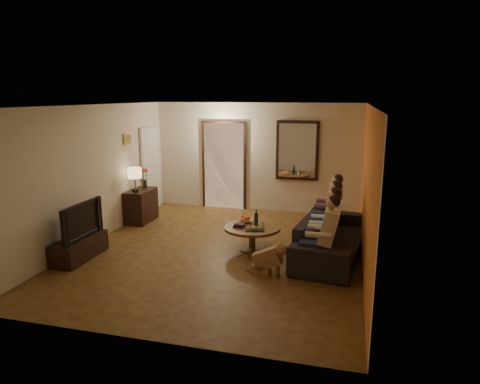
% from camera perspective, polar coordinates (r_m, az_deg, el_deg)
% --- Properties ---
extents(floor, '(5.00, 6.00, 0.01)m').
position_cam_1_polar(floor, '(7.87, -2.69, -7.82)').
color(floor, '#472D13').
rests_on(floor, ground).
extents(ceiling, '(5.00, 6.00, 0.01)m').
position_cam_1_polar(ceiling, '(7.37, -2.90, 11.46)').
color(ceiling, white).
rests_on(ceiling, back_wall).
extents(back_wall, '(5.00, 0.02, 2.60)m').
position_cam_1_polar(back_wall, '(10.37, 2.13, 4.65)').
color(back_wall, beige).
rests_on(back_wall, floor).
extents(front_wall, '(5.00, 0.02, 2.60)m').
position_cam_1_polar(front_wall, '(4.82, -13.44, -5.34)').
color(front_wall, beige).
rests_on(front_wall, floor).
extents(left_wall, '(0.02, 6.00, 2.60)m').
position_cam_1_polar(left_wall, '(8.58, -18.96, 2.24)').
color(left_wall, beige).
rests_on(left_wall, floor).
extents(right_wall, '(0.02, 6.00, 2.60)m').
position_cam_1_polar(right_wall, '(7.19, 16.60, 0.45)').
color(right_wall, beige).
rests_on(right_wall, floor).
extents(orange_accent, '(0.01, 6.00, 2.60)m').
position_cam_1_polar(orange_accent, '(7.19, 16.53, 0.46)').
color(orange_accent, '#C35321').
rests_on(orange_accent, right_wall).
extents(kitchen_doorway, '(1.00, 0.06, 2.10)m').
position_cam_1_polar(kitchen_doorway, '(10.59, -2.14, 3.45)').
color(kitchen_doorway, '#FFE0A5').
rests_on(kitchen_doorway, floor).
extents(door_trim, '(1.12, 0.04, 2.22)m').
position_cam_1_polar(door_trim, '(10.58, -2.16, 3.44)').
color(door_trim, black).
rests_on(door_trim, floor).
extents(fridge_glimpse, '(0.45, 0.03, 1.70)m').
position_cam_1_polar(fridge_glimpse, '(10.55, -0.82, 2.60)').
color(fridge_glimpse, silver).
rests_on(fridge_glimpse, floor).
extents(mirror_frame, '(1.00, 0.05, 1.40)m').
position_cam_1_polar(mirror_frame, '(10.14, 7.64, 5.50)').
color(mirror_frame, black).
rests_on(mirror_frame, back_wall).
extents(mirror_glass, '(0.86, 0.02, 1.26)m').
position_cam_1_polar(mirror_glass, '(10.11, 7.62, 5.48)').
color(mirror_glass, white).
rests_on(mirror_glass, back_wall).
extents(white_door, '(0.06, 0.85, 2.04)m').
position_cam_1_polar(white_door, '(10.57, -11.87, 3.00)').
color(white_door, white).
rests_on(white_door, floor).
extents(framed_art, '(0.03, 0.28, 0.24)m').
position_cam_1_polar(framed_art, '(9.59, -14.79, 6.88)').
color(framed_art, '#B28C33').
rests_on(framed_art, left_wall).
extents(art_canvas, '(0.01, 0.22, 0.18)m').
position_cam_1_polar(art_canvas, '(9.59, -14.71, 6.88)').
color(art_canvas, brown).
rests_on(art_canvas, left_wall).
extents(dresser, '(0.45, 0.81, 0.72)m').
position_cam_1_polar(dresser, '(9.79, -13.04, -1.79)').
color(dresser, black).
rests_on(dresser, floor).
extents(table_lamp, '(0.30, 0.30, 0.54)m').
position_cam_1_polar(table_lamp, '(9.46, -13.84, 1.59)').
color(table_lamp, beige).
rests_on(table_lamp, dresser).
extents(flower_vase, '(0.14, 0.14, 0.44)m').
position_cam_1_polar(flower_vase, '(9.85, -12.62, 1.80)').
color(flower_vase, red).
rests_on(flower_vase, dresser).
extents(tv_stand, '(0.45, 1.11, 0.37)m').
position_cam_1_polar(tv_stand, '(7.96, -20.63, -7.01)').
color(tv_stand, black).
rests_on(tv_stand, floor).
extents(tv, '(1.09, 0.14, 0.63)m').
position_cam_1_polar(tv, '(7.81, -20.91, -3.55)').
color(tv, black).
rests_on(tv, tv_stand).
extents(sofa, '(2.58, 1.31, 0.72)m').
position_cam_1_polar(sofa, '(7.70, 12.27, -5.75)').
color(sofa, black).
rests_on(sofa, floor).
extents(person_a, '(0.60, 0.40, 1.20)m').
position_cam_1_polar(person_a, '(6.77, 11.18, -6.15)').
color(person_a, tan).
rests_on(person_a, sofa).
extents(person_b, '(0.60, 0.40, 1.20)m').
position_cam_1_polar(person_b, '(7.34, 11.47, -4.66)').
color(person_b, tan).
rests_on(person_b, sofa).
extents(person_c, '(0.60, 0.40, 1.20)m').
position_cam_1_polar(person_c, '(7.92, 11.72, -3.39)').
color(person_c, tan).
rests_on(person_c, sofa).
extents(person_d, '(0.60, 0.40, 1.20)m').
position_cam_1_polar(person_d, '(8.49, 11.94, -2.29)').
color(person_d, tan).
rests_on(person_d, sofa).
extents(dog, '(0.58, 0.29, 0.56)m').
position_cam_1_polar(dog, '(6.81, 3.68, -8.68)').
color(dog, '#9B7047').
rests_on(dog, floor).
extents(coffee_table, '(1.04, 1.04, 0.45)m').
position_cam_1_polar(coffee_table, '(7.83, 1.64, -6.17)').
color(coffee_table, brown).
rests_on(coffee_table, floor).
extents(bowl, '(0.26, 0.26, 0.06)m').
position_cam_1_polar(bowl, '(8.00, 0.74, -3.83)').
color(bowl, white).
rests_on(bowl, coffee_table).
extents(oranges, '(0.20, 0.20, 0.08)m').
position_cam_1_polar(oranges, '(7.98, 0.74, -3.36)').
color(oranges, '#ED5414').
rests_on(oranges, bowl).
extents(wine_bottle, '(0.07, 0.07, 0.31)m').
position_cam_1_polar(wine_bottle, '(7.80, 2.18, -3.33)').
color(wine_bottle, black).
rests_on(wine_bottle, coffee_table).
extents(wine_glass, '(0.06, 0.06, 0.10)m').
position_cam_1_polar(wine_glass, '(7.76, 3.03, -4.24)').
color(wine_glass, silver).
rests_on(wine_glass, coffee_table).
extents(book_stack, '(0.20, 0.15, 0.07)m').
position_cam_1_polar(book_stack, '(7.71, -0.12, -4.45)').
color(book_stack, black).
rests_on(book_stack, coffee_table).
extents(laptop, '(0.36, 0.26, 0.03)m').
position_cam_1_polar(laptop, '(7.48, 1.92, -5.19)').
color(laptop, black).
rests_on(laptop, coffee_table).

